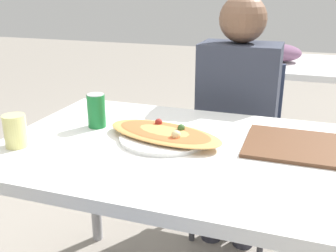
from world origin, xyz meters
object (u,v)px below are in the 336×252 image
soda_can (96,111)px  drink_glass (15,131)px  person_seated (237,105)px  pizza_main (164,134)px  dining_table (173,166)px  chair_far_seated (239,139)px

soda_can → drink_glass: 0.30m
person_seated → pizza_main: bearing=75.4°
pizza_main → soda_can: (-0.28, 0.04, 0.04)m
dining_table → chair_far_seated: 0.76m
soda_can → pizza_main: bearing=-8.5°
chair_far_seated → pizza_main: (-0.15, -0.70, 0.26)m
person_seated → soda_can: bearing=51.4°
person_seated → chair_far_seated: bearing=-90.0°
dining_table → pizza_main: pizza_main is taller
person_seated → drink_glass: size_ratio=11.08×
chair_far_seated → soda_can: (-0.43, -0.65, 0.30)m
pizza_main → drink_glass: 0.49m
person_seated → drink_glass: bearing=53.6°
dining_table → drink_glass: size_ratio=10.71×
person_seated → soda_can: 0.70m
chair_far_seated → person_seated: (-0.00, -0.11, 0.21)m
chair_far_seated → soda_can: bearing=56.5°
person_seated → soda_can: (-0.43, -0.54, 0.09)m
chair_far_seated → drink_glass: size_ratio=8.00×
dining_table → drink_glass: bearing=-159.5°
dining_table → soda_can: bearing=166.7°
soda_can → drink_glass: (-0.15, -0.26, -0.01)m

